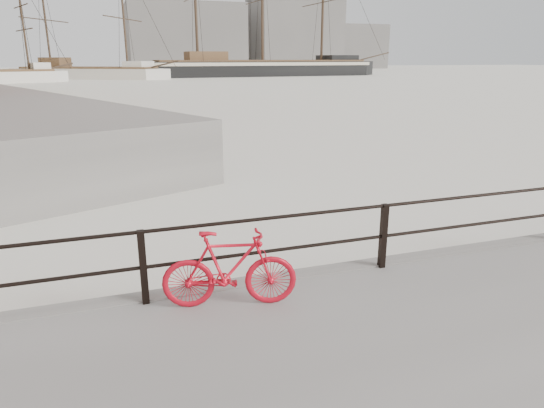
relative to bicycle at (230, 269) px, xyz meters
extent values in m
plane|color=white|center=(2.47, 0.57, -0.86)|extent=(400.00, 400.00, 0.00)
imported|color=red|center=(0.00, 0.00, 0.00)|extent=(1.71, 0.63, 1.02)
cube|color=gray|center=(22.47, 140.57, 8.14)|extent=(32.00, 18.00, 18.00)
cube|color=gray|center=(57.47, 145.57, 11.14)|extent=(26.00, 20.00, 24.00)
cube|color=gray|center=(80.47, 150.57, 6.14)|extent=(20.00, 16.00, 14.00)
camera|label=1|loc=(-1.30, -5.48, 2.55)|focal=32.00mm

